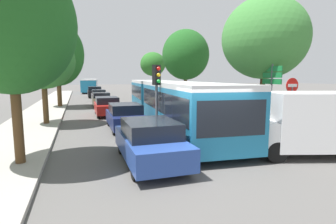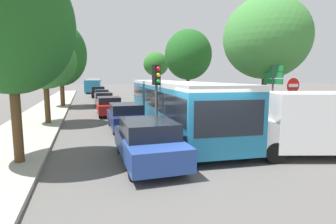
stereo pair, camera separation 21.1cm
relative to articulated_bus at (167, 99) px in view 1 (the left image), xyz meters
name	(u,v)px [view 1 (the left image)]	position (x,y,z in m)	size (l,w,h in m)	color
ground_plane	(206,165)	(-1.42, -8.13, -1.50)	(200.00, 200.00, 0.00)	#565451
kerb_strip_left	(51,104)	(-7.97, 14.19, -1.43)	(3.20, 54.64, 0.14)	#9E998E
articulated_bus	(167,99)	(0.00, 0.00, 0.00)	(4.26, 17.68, 2.60)	teal
city_bus_rear	(90,85)	(-3.08, 36.51, -0.05)	(3.57, 11.79, 2.50)	teal
queued_car_blue	(150,141)	(-3.06, -7.26, -0.77)	(1.81, 4.18, 1.45)	#284799
queued_car_navy	(125,116)	(-2.87, -1.33, -0.78)	(1.78, 4.10, 1.42)	navy
queued_car_red	(107,106)	(-3.24, 4.39, -0.79)	(1.75, 4.04, 1.40)	#B21E19
queued_car_tan	(101,99)	(-3.13, 10.92, -0.81)	(1.71, 3.93, 1.36)	tan
queued_car_graphite	(99,95)	(-2.90, 17.36, -0.82)	(1.69, 3.91, 1.35)	#47474C
queued_car_black	(95,92)	(-3.03, 23.26, -0.72)	(1.94, 4.46, 1.54)	black
white_van	(319,122)	(2.98, -8.40, -0.26)	(5.36, 3.38, 2.31)	white
traffic_light	(157,85)	(-1.87, -4.08, 1.00)	(0.38, 0.40, 3.40)	#56595E
no_entry_sign	(291,98)	(4.21, -5.78, 0.38)	(0.70, 0.08, 2.82)	#56595E
direction_sign_post	(272,82)	(4.70, -3.83, 1.07)	(0.11, 1.40, 3.60)	#56595E
tree_left_near	(10,27)	(-7.09, -6.31, 2.83)	(3.84, 3.84, 6.58)	#51381E
tree_left_mid	(41,62)	(-7.18, 1.31, 2.21)	(3.59, 3.59, 5.44)	#51381E
tree_left_far	(58,55)	(-6.88, 11.01, 3.33)	(4.75, 4.75, 7.93)	#51381E
tree_right_near	(264,41)	(5.46, -2.10, 3.54)	(5.07, 5.07, 7.59)	#51381E
tree_right_mid	(186,55)	(5.75, 10.75, 3.71)	(4.98, 4.98, 7.87)	#51381E
tree_right_far	(153,64)	(5.49, 22.77, 3.29)	(3.75, 3.75, 6.57)	#51381E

